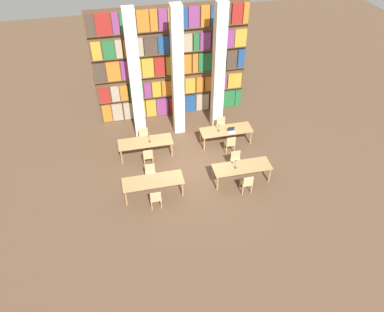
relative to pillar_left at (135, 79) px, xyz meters
The scene contains 21 objects.
ground_plane 4.46m from the pillar_left, 55.86° to the right, with size 40.00×40.00×0.00m, color brown.
bookshelf_bank 2.44m from the pillar_left, 39.35° to the left, with size 7.28×0.35×5.50m.
pillar_left is the anchor object (origin of this frame).
pillar_center 1.86m from the pillar_left, ahead, with size 0.49×0.49×6.00m.
pillar_right 3.71m from the pillar_left, ahead, with size 0.49×0.49×6.00m.
reading_table_0 4.68m from the pillar_left, 89.50° to the right, with size 2.37×0.82×0.75m.
chair_0 5.38m from the pillar_left, 89.70° to the right, with size 0.42×0.40×0.89m.
chair_1 4.20m from the pillar_left, 89.58° to the right, with size 0.42×0.40×0.89m.
reading_table_1 5.92m from the pillar_left, 47.78° to the right, with size 2.37×0.82×0.75m.
chair_2 6.48m from the pillar_left, 52.31° to the right, with size 0.42×0.40×0.89m.
chair_3 5.55m from the pillar_left, 42.44° to the right, with size 0.42×0.40×0.89m.
desk_lamp_0 5.62m from the pillar_left, 50.20° to the right, with size 0.14×0.14×0.43m.
reading_table_2 2.79m from the pillar_left, 87.76° to the right, with size 2.37×0.82×0.75m.
chair_4 3.37m from the pillar_left, 88.27° to the right, with size 0.42×0.40×0.89m.
chair_5 2.65m from the pillar_left, 85.47° to the right, with size 0.42×0.40×0.89m.
desk_lamp_1 2.50m from the pillar_left, 81.20° to the right, with size 0.14×0.14×0.50m.
reading_table_3 4.66m from the pillar_left, 21.38° to the right, with size 2.37×0.82×0.75m.
chair_6 5.00m from the pillar_left, 30.03° to the right, with size 0.42×0.40×0.89m.
chair_7 4.58m from the pillar_left, 11.75° to the right, with size 0.42×0.40×0.89m.
desk_lamp_2 4.20m from the pillar_left, 23.68° to the right, with size 0.14×0.14×0.41m.
laptop 4.82m from the pillar_left, 23.18° to the right, with size 0.32×0.22×0.21m.
Camera 1 is at (-2.63, -11.83, 10.76)m, focal length 35.00 mm.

